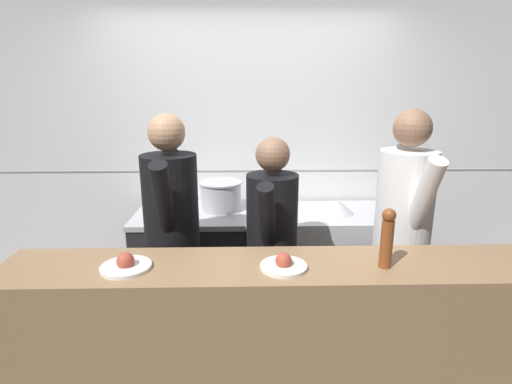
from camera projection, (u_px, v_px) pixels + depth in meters
name	position (u px, v px, depth m)	size (l,w,h in m)	color
wall_back_tiled	(247.00, 153.00, 3.51)	(8.00, 0.06, 2.60)	white
oven_range	(194.00, 262.00, 3.34)	(0.89, 0.71, 0.90)	#232326
prep_counter	(325.00, 262.00, 3.37)	(1.28, 0.65, 0.88)	#B7BABF
pass_counter	(287.00, 353.00, 2.13)	(2.90, 0.45, 1.02)	#93704C
stock_pot	(165.00, 201.00, 3.21)	(0.24, 0.24, 0.16)	#B7BABF
sauce_pot	(221.00, 195.00, 3.24)	(0.35, 0.35, 0.24)	#B7BABF
mixing_bowl_steel	(338.00, 207.00, 3.22)	(0.26, 0.26, 0.11)	#B7BABF
plated_dish_main	(126.00, 265.00, 1.94)	(0.25, 0.25, 0.09)	white
plated_dish_appetiser	(284.00, 264.00, 1.95)	(0.23, 0.23, 0.08)	white
pepper_mill	(387.00, 237.00, 1.92)	(0.07, 0.07, 0.30)	brown
chef_head_cook	(172.00, 233.00, 2.59)	(0.36, 0.75, 1.72)	black
chef_sous	(272.00, 247.00, 2.56)	(0.38, 0.70, 1.59)	black
chef_line	(402.00, 230.00, 2.59)	(0.38, 0.77, 1.75)	black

